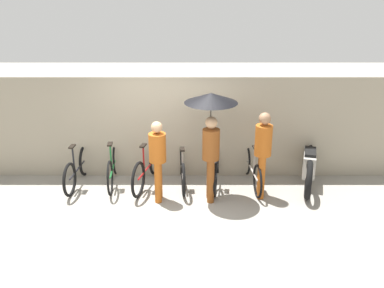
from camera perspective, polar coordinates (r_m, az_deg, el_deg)
The scene contains 12 objects.
ground_plane at distance 7.81m, azimuth -4.32°, elevation -9.50°, with size 30.00×30.00×0.00m, color gray.
back_wall at distance 8.94m, azimuth -3.76°, elevation 2.19°, with size 12.73×0.12×2.15m.
parked_bicycle_0 at distance 9.06m, azimuth -15.17°, elevation -3.17°, with size 0.44×1.64×1.03m.
parked_bicycle_1 at distance 8.95m, azimuth -10.67°, elevation -2.97°, with size 0.44×1.68×1.07m.
parked_bicycle_2 at distance 8.80m, azimuth -6.14°, elevation -3.14°, with size 0.57×1.77×0.99m.
parked_bicycle_3 at distance 8.78m, azimuth -1.49°, elevation -3.23°, with size 0.44×1.69×1.02m.
parked_bicycle_4 at distance 8.82m, azimuth 3.17°, elevation -3.12°, with size 0.44×1.74×1.06m.
parked_bicycle_5 at distance 8.84m, azimuth 7.81°, elevation -3.24°, with size 0.44×1.74×1.00m.
pedestrian_leading at distance 7.94m, azimuth -4.77°, elevation -1.57°, with size 0.32×0.32×1.58m.
pedestrian_center at distance 7.76m, azimuth 2.38°, elevation 3.44°, with size 0.97×0.97×2.08m.
pedestrian_trailing at distance 8.13m, azimuth 9.27°, elevation -0.59°, with size 0.32×0.32×1.70m.
motorcycle at distance 9.06m, azimuth 15.17°, elevation -2.69°, with size 0.76×2.00×0.95m.
Camera 1 is at (0.56, -6.70, 3.98)m, focal length 40.00 mm.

